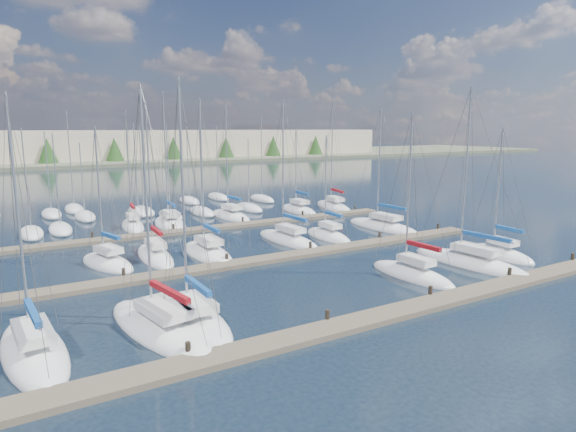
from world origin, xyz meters
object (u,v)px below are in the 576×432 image
sailboat_r (333,207)px  sailboat_j (207,253)px  sailboat_k (288,240)px  sailboat_q (298,210)px  sailboat_o (170,223)px  sailboat_m (383,226)px  sailboat_n (133,226)px  sailboat_a (34,351)px  sailboat_g (499,254)px  sailboat_b (160,327)px  sailboat_i (155,256)px  sailboat_d (412,274)px  sailboat_l (328,236)px  sailboat_p (231,216)px  sailboat_c (192,321)px  sailboat_h (107,263)px  sailboat_f (469,262)px

sailboat_r → sailboat_j: size_ratio=1.09×
sailboat_k → sailboat_q: sailboat_k is taller
sailboat_o → sailboat_m: bearing=-30.3°
sailboat_r → sailboat_n: (-26.66, 0.49, 0.01)m
sailboat_j → sailboat_a: bearing=-137.1°
sailboat_g → sailboat_b: bearing=-176.3°
sailboat_i → sailboat_d: bearing=-42.3°
sailboat_l → sailboat_i: size_ratio=0.79×
sailboat_r → sailboat_b: bearing=-126.9°
sailboat_b → sailboat_p: size_ratio=0.97×
sailboat_k → sailboat_c: bearing=-139.8°
sailboat_i → sailboat_q: sailboat_i is taller
sailboat_k → sailboat_p: size_ratio=0.99×
sailboat_r → sailboat_n: sailboat_r is taller
sailboat_r → sailboat_m: 14.01m
sailboat_r → sailboat_g: bearing=-83.8°
sailboat_b → sailboat_j: size_ratio=0.98×
sailboat_p → sailboat_q: sailboat_p is taller
sailboat_b → sailboat_r: sailboat_r is taller
sailboat_n → sailboat_g: (24.05, -28.06, -0.01)m
sailboat_h → sailboat_f: (25.04, -14.42, -0.00)m
sailboat_m → sailboat_f: (-3.54, -14.33, 0.00)m
sailboat_r → sailboat_q: size_ratio=1.33×
sailboat_i → sailboat_q: (22.43, 13.44, -0.02)m
sailboat_n → sailboat_r: bearing=5.4°
sailboat_h → sailboat_k: bearing=-17.4°
sailboat_j → sailboat_d: bearing=-52.3°
sailboat_p → sailboat_q: (9.39, -0.54, -0.01)m
sailboat_j → sailboat_p: sailboat_p is taller
sailboat_i → sailboat_a: bearing=-121.6°
sailboat_f → sailboat_b: bearing=175.3°
sailboat_n → sailboat_h: (-5.17, -14.04, -0.02)m
sailboat_r → sailboat_k: (-15.38, -13.86, 0.00)m
sailboat_n → sailboat_o: bearing=-4.4°
sailboat_l → sailboat_d: size_ratio=0.86×
sailboat_n → sailboat_o: 4.00m
sailboat_o → sailboat_p: bearing=11.0°
sailboat_p → sailboat_m: bearing=-54.1°
sailboat_k → sailboat_i: bearing=173.3°
sailboat_o → sailboat_a: bearing=-114.4°
sailboat_n → sailboat_o: size_ratio=0.87×
sailboat_b → sailboat_o: 29.22m
sailboat_r → sailboat_f: 28.78m
sailboat_j → sailboat_f: size_ratio=0.95×
sailboat_n → sailboat_b: bearing=-93.7°
sailboat_r → sailboat_j: (-23.80, -14.54, -0.01)m
sailboat_i → sailboat_g: size_ratio=1.18×
sailboat_k → sailboat_m: 12.13m
sailboat_k → sailboat_p: 14.54m
sailboat_l → sailboat_j: sailboat_j is taller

